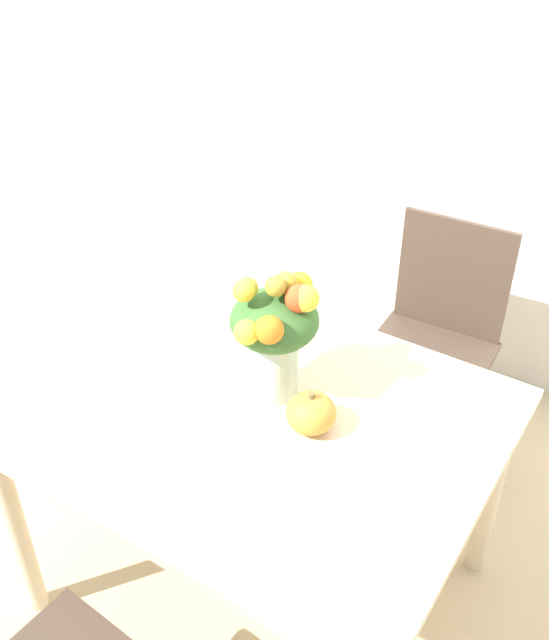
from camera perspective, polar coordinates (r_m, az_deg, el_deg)
The scene contains 6 objects.
ground_plane at distance 2.53m, azimuth -0.99°, elevation -19.38°, with size 12.00×12.00×0.00m, color tan.
wall_back at distance 2.86m, azimuth 15.82°, elevation 19.71°, with size 8.00×0.06×2.70m.
dining_table at distance 2.04m, azimuth -1.17°, elevation -9.04°, with size 1.21×0.99×0.73m.
flower_vase at distance 1.91m, azimuth 0.06°, elevation -0.94°, with size 0.23×0.27×0.38m.
pumpkin at distance 1.90m, azimuth 2.80°, elevation -7.07°, with size 0.13×0.13×0.12m.
dining_chair_near_window at distance 2.72m, azimuth 12.02°, elevation -1.65°, with size 0.44×0.44×0.89m.
Camera 1 is at (0.82, -1.20, 2.07)m, focal length 42.00 mm.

